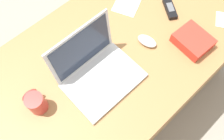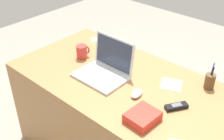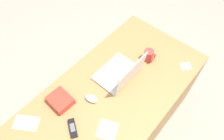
# 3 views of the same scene
# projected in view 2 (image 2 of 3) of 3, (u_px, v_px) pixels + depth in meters

# --- Properties ---
(desk) EXTENTS (1.59, 0.81, 0.74)m
(desk) POSITION_uv_depth(u_px,v_px,m) (124.00, 123.00, 2.05)
(desk) COLOR #9E7042
(desk) RESTS_ON ground
(laptop) EXTENTS (0.34, 0.27, 0.24)m
(laptop) POSITION_uv_depth(u_px,v_px,m) (105.00, 69.00, 1.89)
(laptop) COLOR silver
(laptop) RESTS_ON desk
(computer_mouse) EXTENTS (0.08, 0.11, 0.03)m
(computer_mouse) POSITION_uv_depth(u_px,v_px,m) (137.00, 93.00, 1.72)
(computer_mouse) COLOR white
(computer_mouse) RESTS_ON desk
(coffee_mug_white) EXTENTS (0.08, 0.09, 0.10)m
(coffee_mug_white) POSITION_uv_depth(u_px,v_px,m) (82.00, 52.00, 2.09)
(coffee_mug_white) COLOR #C63833
(coffee_mug_white) RESTS_ON desk
(cordless_phone) EXTENTS (0.11, 0.14, 0.03)m
(cordless_phone) POSITION_uv_depth(u_px,v_px,m) (176.00, 107.00, 1.62)
(cordless_phone) COLOR black
(cordless_phone) RESTS_ON desk
(pen_holder) EXTENTS (0.06, 0.06, 0.18)m
(pen_holder) POSITION_uv_depth(u_px,v_px,m) (210.00, 81.00, 1.77)
(pen_holder) COLOR brown
(pen_holder) RESTS_ON desk
(snack_bag) EXTENTS (0.15, 0.18, 0.05)m
(snack_bag) POSITION_uv_depth(u_px,v_px,m) (143.00, 117.00, 1.52)
(snack_bag) COLOR red
(snack_bag) RESTS_ON desk
(paper_note_near_laptop) EXTENTS (0.11, 0.11, 0.00)m
(paper_note_near_laptop) POSITION_uv_depth(u_px,v_px,m) (95.00, 39.00, 2.37)
(paper_note_near_laptop) COLOR white
(paper_note_near_laptop) RESTS_ON desk
(paper_note_right) EXTENTS (0.17, 0.17, 0.00)m
(paper_note_right) POSITION_uv_depth(u_px,v_px,m) (171.00, 84.00, 1.82)
(paper_note_right) COLOR white
(paper_note_right) RESTS_ON desk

